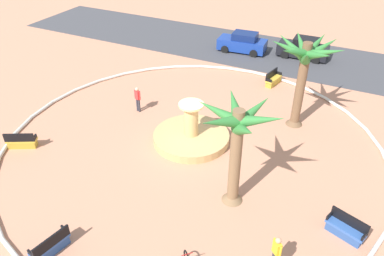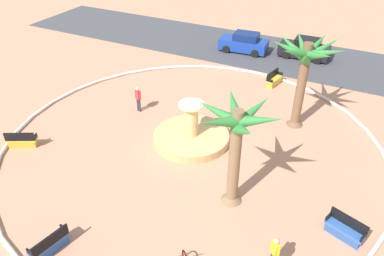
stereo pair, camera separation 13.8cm
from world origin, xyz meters
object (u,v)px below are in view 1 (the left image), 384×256
object	(u,v)px
bench_west	(22,142)
person_cyclist_helmet	(276,252)
parked_car_second	(303,48)
fountain	(191,136)
person_cyclist_photo	(138,98)
palm_tree_near_fountain	(237,135)
palm_tree_by_curb	(305,62)
bench_east	(273,80)
parked_car_leftmost	(243,43)
bench_north	(345,230)
bench_southeast	(51,246)

from	to	relation	value
bench_west	person_cyclist_helmet	bearing A→B (deg)	-5.71
parked_car_second	person_cyclist_helmet	bearing A→B (deg)	-80.10
fountain	person_cyclist_photo	bearing A→B (deg)	162.19
fountain	person_cyclist_photo	world-z (taller)	fountain
palm_tree_near_fountain	palm_tree_by_curb	bearing A→B (deg)	82.63
bench_east	person_cyclist_helmet	xyz separation A→B (m)	(4.42, -15.00, 0.61)
bench_east	person_cyclist_helmet	distance (m)	15.65
palm_tree_by_curb	person_cyclist_photo	xyz separation A→B (m)	(-9.21, -2.88, -3.09)
parked_car_second	palm_tree_by_curb	bearing A→B (deg)	-79.78
parked_car_second	bench_west	bearing A→B (deg)	-119.25
parked_car_leftmost	parked_car_second	size ratio (longest dim) A/B	1.02
fountain	person_cyclist_helmet	xyz separation A→B (m)	(6.52, -6.12, 0.63)
parked_car_second	palm_tree_near_fountain	bearing A→B (deg)	-87.17
bench_east	person_cyclist_photo	distance (m)	9.94
parked_car_leftmost	palm_tree_by_curb	bearing A→B (deg)	-54.33
palm_tree_near_fountain	bench_north	xyz separation A→B (m)	(4.90, 0.09, -3.24)
parked_car_second	parked_car_leftmost	bearing A→B (deg)	-168.39
bench_east	bench_southeast	size ratio (longest dim) A/B	1.00
person_cyclist_helmet	parked_car_leftmost	world-z (taller)	person_cyclist_helmet
fountain	bench_north	bearing A→B (deg)	-20.53
fountain	person_cyclist_photo	xyz separation A→B (m)	(-4.45, 1.43, 0.61)
bench_east	bench_north	bearing A→B (deg)	-61.56
person_cyclist_helmet	parked_car_second	size ratio (longest dim) A/B	0.42
palm_tree_near_fountain	palm_tree_by_curb	distance (m)	7.72
person_cyclist_helmet	parked_car_second	world-z (taller)	person_cyclist_helmet
bench_southeast	palm_tree_near_fountain	bearing A→B (deg)	48.30
bench_east	bench_west	xyz separation A→B (m)	(-10.10, -13.55, 0.00)
palm_tree_near_fountain	parked_car_second	size ratio (longest dim) A/B	1.25
palm_tree_by_curb	bench_west	world-z (taller)	palm_tree_by_curb
fountain	palm_tree_by_curb	world-z (taller)	palm_tree_by_curb
bench_west	parked_car_leftmost	size ratio (longest dim) A/B	0.40
fountain	bench_east	size ratio (longest dim) A/B	2.55
palm_tree_near_fountain	bench_east	xyz separation A→B (m)	(-1.67, 12.22, -3.24)
palm_tree_by_curb	bench_southeast	world-z (taller)	palm_tree_by_curb
bench_north	parked_car_leftmost	bearing A→B (deg)	122.16
bench_west	bench_north	xyz separation A→B (m)	(16.67, 1.42, 0.00)
palm_tree_by_curb	bench_west	xyz separation A→B (m)	(-12.76, -8.98, -3.68)
palm_tree_by_curb	bench_west	size ratio (longest dim) A/B	3.26
person_cyclist_helmet	person_cyclist_photo	bearing A→B (deg)	145.47
palm_tree_near_fountain	person_cyclist_photo	size ratio (longest dim) A/B	3.02
bench_west	bench_southeast	distance (m)	7.96
person_cyclist_photo	bench_north	bearing A→B (deg)	-19.62
person_cyclist_helmet	person_cyclist_photo	size ratio (longest dim) A/B	1.02
fountain	parked_car_leftmost	bearing A→B (deg)	98.35
fountain	bench_north	xyz separation A→B (m)	(8.67, -3.25, 0.02)
bench_west	person_cyclist_photo	size ratio (longest dim) A/B	0.99
bench_north	bench_southeast	bearing A→B (deg)	-149.45
palm_tree_near_fountain	parked_car_leftmost	bearing A→B (deg)	108.71
bench_east	parked_car_second	size ratio (longest dim) A/B	0.41
bench_east	person_cyclist_photo	world-z (taller)	person_cyclist_photo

